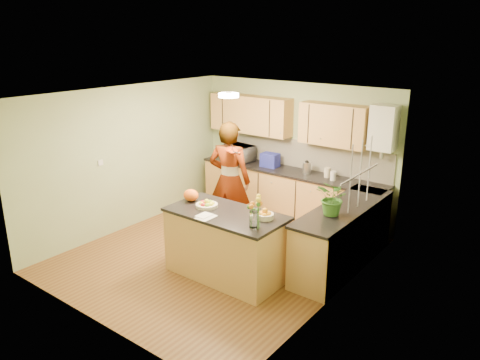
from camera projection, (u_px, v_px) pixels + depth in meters
The scene contains 28 objects.
floor at pixel (218, 255), 7.35m from camera, with size 4.50×4.50×0.00m, color brown.
ceiling at pixel (215, 95), 6.60m from camera, with size 4.00×4.50×0.02m, color white.
wall_back at pixel (295, 150), 8.68m from camera, with size 4.00×0.02×2.50m, color #8F9E71.
wall_front at pixel (88, 226), 5.27m from camera, with size 4.00×0.02×2.50m, color #8F9E71.
wall_left at pixel (129, 158), 8.13m from camera, with size 0.02×4.50×2.50m, color #8F9E71.
wall_right at pixel (339, 208), 5.82m from camera, with size 0.02×4.50×2.50m, color #8F9E71.
back_counter at pixel (290, 195), 8.63m from camera, with size 3.64×0.62×0.94m.
right_counter at pixel (343, 237), 6.87m from camera, with size 0.62×2.24×0.94m.
splashback at pixel (299, 154), 8.62m from camera, with size 3.60×0.02×0.52m, color white.
upper_cabinets at pixel (283, 118), 8.47m from camera, with size 3.20×0.34×0.70m.
boiler at pixel (384, 128), 7.38m from camera, with size 0.40×0.30×0.86m.
window_right at pixel (361, 174), 6.18m from camera, with size 0.01×1.30×1.05m.
light_switch at pixel (100, 163), 7.65m from camera, with size 0.02×0.09×0.09m, color silver.
ceiling_lamp at pixel (229, 95), 6.83m from camera, with size 0.30×0.30×0.07m.
peninsula_island at pixel (226, 244), 6.60m from camera, with size 1.68×0.86×0.97m.
fruit_dish at pixel (207, 204), 6.64m from camera, with size 0.31×0.31×0.11m.
orange_bowl at pixel (265, 214), 6.23m from camera, with size 0.24×0.24×0.14m.
flower_vase at pixel (254, 204), 5.87m from camera, with size 0.26×0.26×0.48m.
orange_bag at pixel (191, 195), 6.87m from camera, with size 0.24×0.20×0.18m, color orange.
papers at pixel (206, 217), 6.28m from camera, with size 0.20×0.27×0.01m, color white.
violinist at pixel (230, 180), 7.76m from camera, with size 0.72×0.48×1.99m, color tan.
violin at pixel (231, 150), 7.30m from camera, with size 0.62×0.25×0.12m, color #501605, non-canonical shape.
microwave at pixel (239, 153), 9.10m from camera, with size 0.56×0.38×0.31m, color silver.
blue_box at pixel (270, 160), 8.71m from camera, with size 0.32×0.23×0.25m, color navy.
kettle at pixel (307, 167), 8.29m from camera, with size 0.15×0.15×0.28m.
jar_cream at pixel (327, 172), 8.08m from camera, with size 0.11×0.11×0.17m, color beige.
jar_white at pixel (333, 176), 7.91m from camera, with size 0.10×0.10×0.16m, color silver.
potted_plant at pixel (334, 198), 6.35m from camera, with size 0.45×0.39×0.50m, color #356A23.
Camera 1 is at (4.32, -5.07, 3.34)m, focal length 35.00 mm.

